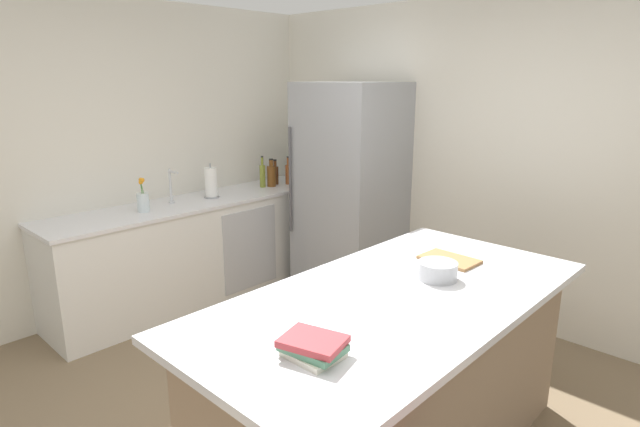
{
  "coord_description": "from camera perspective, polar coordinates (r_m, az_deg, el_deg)",
  "views": [
    {
      "loc": [
        1.77,
        -1.7,
        1.96
      ],
      "look_at": [
        -0.74,
        0.93,
        1.0
      ],
      "focal_mm": 28.81,
      "sensor_mm": 36.0,
      "label": 1
    }
  ],
  "objects": [
    {
      "name": "wall_rear",
      "position": [
        4.38,
        19.35,
        5.3
      ],
      "size": [
        6.0,
        0.1,
        2.6
      ],
      "primitive_type": "cube",
      "color": "silver",
      "rests_on": "ground_plane"
    },
    {
      "name": "wall_left",
      "position": [
        4.59,
        -24.27,
        5.24
      ],
      "size": [
        0.1,
        6.0,
        2.6
      ],
      "primitive_type": "cube",
      "color": "silver",
      "rests_on": "ground_plane"
    },
    {
      "name": "counter_run_left",
      "position": [
        4.82,
        -13.18,
        -3.8
      ],
      "size": [
        0.65,
        2.71,
        0.91
      ],
      "color": "silver",
      "rests_on": "ground_plane"
    },
    {
      "name": "kitchen_island",
      "position": [
        2.81,
        7.99,
        -17.45
      ],
      "size": [
        1.1,
        2.21,
        0.92
      ],
      "color": "#8E755B",
      "rests_on": "ground_plane"
    },
    {
      "name": "refrigerator",
      "position": [
        4.72,
        3.35,
        2.61
      ],
      "size": [
        0.84,
        0.78,
        1.93
      ],
      "color": "#93969B",
      "rests_on": "ground_plane"
    },
    {
      "name": "sink_faucet",
      "position": [
        4.59,
        -16.2,
        3.01
      ],
      "size": [
        0.15,
        0.05,
        0.3
      ],
      "color": "silver",
      "rests_on": "counter_run_left"
    },
    {
      "name": "flower_vase",
      "position": [
        4.38,
        -19.06,
        1.39
      ],
      "size": [
        0.1,
        0.1,
        0.28
      ],
      "color": "silver",
      "rests_on": "counter_run_left"
    },
    {
      "name": "paper_towel_roll",
      "position": [
        4.74,
        -12.01,
        3.33
      ],
      "size": [
        0.14,
        0.14,
        0.31
      ],
      "color": "gray",
      "rests_on": "counter_run_left"
    },
    {
      "name": "wine_bottle",
      "position": [
        5.38,
        -2.23,
        5.37
      ],
      "size": [
        0.07,
        0.07,
        0.42
      ],
      "color": "#19381E",
      "rests_on": "counter_run_left"
    },
    {
      "name": "gin_bottle",
      "position": [
        5.31,
        -2.82,
        4.73
      ],
      "size": [
        0.08,
        0.08,
        0.32
      ],
      "color": "#8CB79E",
      "rests_on": "counter_run_left"
    },
    {
      "name": "vinegar_bottle",
      "position": [
        5.25,
        -3.56,
        4.47
      ],
      "size": [
        0.06,
        0.06,
        0.28
      ],
      "color": "#994C23",
      "rests_on": "counter_run_left"
    },
    {
      "name": "syrup_bottle",
      "position": [
        5.26,
        -5.0,
        4.35
      ],
      "size": [
        0.07,
        0.07,
        0.25
      ],
      "color": "#5B3319",
      "rests_on": "counter_run_left"
    },
    {
      "name": "whiskey_bottle",
      "position": [
        5.15,
        -5.42,
        4.24
      ],
      "size": [
        0.09,
        0.09,
        0.28
      ],
      "color": "brown",
      "rests_on": "counter_run_left"
    },
    {
      "name": "olive_oil_bottle",
      "position": [
        5.12,
        -6.41,
        4.26
      ],
      "size": [
        0.06,
        0.06,
        0.31
      ],
      "color": "olive",
      "rests_on": "counter_run_left"
    },
    {
      "name": "cookbook_stack",
      "position": [
        2.03,
        -0.78,
        -14.58
      ],
      "size": [
        0.28,
        0.24,
        0.08
      ],
      "color": "silver",
      "rests_on": "kitchen_island"
    },
    {
      "name": "mixing_bowl",
      "position": [
        2.81,
        12.93,
        -6.2
      ],
      "size": [
        0.21,
        0.21,
        0.1
      ],
      "color": "#B2B5BA",
      "rests_on": "kitchen_island"
    },
    {
      "name": "cutting_board",
      "position": [
        3.11,
        14.17,
        -4.97
      ],
      "size": [
        0.33,
        0.22,
        0.02
      ],
      "color": "#9E7042",
      "rests_on": "kitchen_island"
    }
  ]
}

